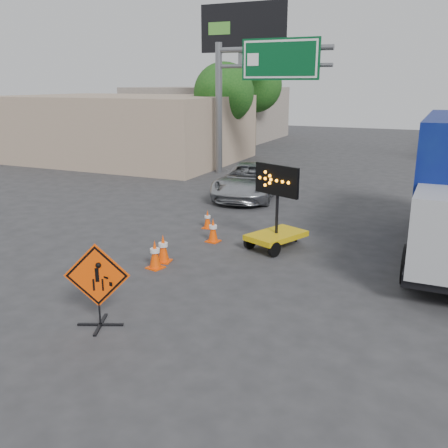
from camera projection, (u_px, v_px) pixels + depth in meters
The scene contains 14 objects.
ground at pixel (132, 349), 9.27m from camera, with size 100.00×100.00×0.00m, color #2D2D30.
storefront_left_near at pixel (125, 128), 31.80m from camera, with size 14.00×10.00×4.00m, color tan.
storefront_left_far at pixel (207, 113), 44.42m from camera, with size 12.00×10.00×4.40m, color #A49589.
highway_gantry at pixel (255, 77), 25.39m from camera, with size 6.18×0.38×6.90m.
billboard at pixel (243, 43), 33.26m from camera, with size 6.10×0.54×9.85m.
tree_left_near at pixel (224, 93), 30.59m from camera, with size 3.71×3.71×6.03m.
tree_left_far at pixel (255, 85), 37.89m from camera, with size 4.10×4.10×6.66m.
construction_sign at pixel (97, 283), 9.93m from camera, with size 1.23×0.89×1.76m.
arrow_board at pixel (276, 230), 14.79m from camera, with size 1.67×2.04×2.52m.
pickup_truck at pixel (250, 180), 21.49m from camera, with size 2.39×5.18×1.44m, color #ACAFB4.
cone_a at pixel (155, 254), 13.23m from camera, with size 0.48×0.48×0.78m.
cone_b at pixel (163, 248), 13.71m from camera, with size 0.46×0.46×0.79m.
cone_c at pixel (213, 230), 15.46m from camera, with size 0.43×0.43×0.76m.
cone_d at pixel (208, 219), 16.93m from camera, with size 0.33×0.33×0.63m.
Camera 1 is at (4.96, -6.85, 4.78)m, focal length 40.00 mm.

